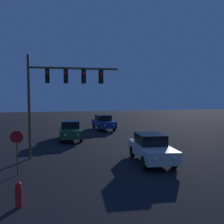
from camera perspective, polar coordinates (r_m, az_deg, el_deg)
car_near at (r=15.31m, az=8.93°, el=-8.14°), size 2.14×4.68×1.69m
car_mid at (r=22.89m, az=-9.54°, el=-4.11°), size 1.93×4.61×1.69m
car_far at (r=29.03m, az=-1.94°, el=-2.35°), size 2.17×4.68×1.69m
traffic_signal_mast at (r=16.33m, az=-12.14°, el=5.77°), size 5.80×0.30×6.53m
stop_sign at (r=13.44m, az=-20.92°, el=-7.00°), size 0.63×0.07×2.27m
fire_hydrant at (r=10.03m, az=-20.58°, el=-17.30°), size 0.24×0.24×0.93m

